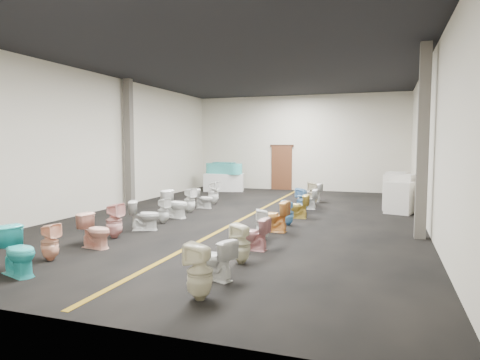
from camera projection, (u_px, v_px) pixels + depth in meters
The scene contains 39 objects.
floor at pixel (247, 217), 12.97m from camera, with size 16.00×16.00×0.00m, color black.
ceiling at pixel (247, 66), 12.59m from camera, with size 16.00×16.00×0.00m, color black.
wall_back at pixel (299, 143), 20.33m from camera, with size 10.00×10.00×0.00m, color beige.
wall_front at pixel (47, 140), 5.24m from camera, with size 10.00×10.00×0.00m, color beige.
wall_left at pixel (106, 143), 14.39m from camera, with size 16.00×16.00×0.00m, color beige.
wall_right at pixel (429, 142), 11.17m from camera, with size 16.00×16.00×0.00m, color beige.
aisle_stripe at pixel (247, 217), 12.97m from camera, with size 0.12×15.60×0.01m, color #7F5E12.
back_door at pixel (282, 168), 20.63m from camera, with size 1.00×0.10×2.10m, color #562D19.
door_frame at pixel (282, 146), 20.55m from camera, with size 1.15×0.08×0.10m, color #331C11.
column_left at pixel (129, 143), 15.25m from camera, with size 0.25×0.25×4.50m, color #59544C.
column_right at pixel (423, 142), 9.84m from camera, with size 0.25×0.25×4.50m, color #59544C.
display_table at pixel (224, 182), 20.10m from camera, with size 1.84×0.92×0.82m, color white.
bathtub at pixel (224, 168), 20.05m from camera, with size 1.85×0.84×0.55m.
appliance_crate_a at pixel (400, 198), 13.58m from camera, with size 0.78×0.78×1.00m, color silver.
appliance_crate_b at pixel (399, 192), 14.27m from camera, with size 0.87×0.87×1.19m, color silver.
appliance_crate_c at pixel (398, 192), 15.79m from camera, with size 0.79×0.79×0.90m, color silver.
appliance_crate_d at pixel (397, 186), 16.99m from camera, with size 0.77×0.77×1.10m, color silver.
toilet_left_0 at pixel (18, 251), 7.16m from camera, with size 0.46×0.81×0.82m, color #2BB4B6.
toilet_left_1 at pixel (50, 242), 8.07m from camera, with size 0.32×0.33×0.72m, color #FFB996.
toilet_left_2 at pixel (96, 231), 9.05m from camera, with size 0.41×0.72×0.74m, color #EDA993.
toilet_left_3 at pixel (114, 220), 10.01m from camera, with size 0.38×0.38×0.83m, color #EDACA6.
toilet_left_4 at pixel (145, 215), 10.93m from camera, with size 0.43×0.75×0.76m, color silver.
toilet_left_5 at pixel (163, 211), 11.91m from camera, with size 0.32×0.32×0.71m, color white.
toilet_left_6 at pixel (176, 204), 12.77m from camera, with size 0.46×0.81×0.82m, color white.
toilet_left_7 at pixel (190, 200), 13.78m from camera, with size 0.36×0.37×0.80m, color white.
toilet_left_8 at pixel (204, 199), 14.68m from camera, with size 0.37×0.65×0.66m, color silver.
toilet_left_9 at pixel (213, 193), 15.63m from camera, with size 0.38×0.39×0.85m, color white.
toilet_right_0 at pixel (200, 272), 6.02m from camera, with size 0.37×0.38×0.82m, color beige.
toilet_right_1 at pixel (216, 259), 6.94m from camera, with size 0.38×0.67×0.68m, color silver.
toilet_right_2 at pixel (241, 244), 7.87m from camera, with size 0.34×0.34×0.75m, color beige.
toilet_right_3 at pixel (253, 234), 8.87m from camera, with size 0.38×0.67×0.69m, color #D58F92.
toilet_right_4 at pixel (263, 224), 9.83m from camera, with size 0.32×0.33×0.72m, color silver.
toilet_right_5 at pixel (274, 216), 10.73m from camera, with size 0.44×0.77×0.79m, color #E79B46.
toilet_right_6 at pixel (288, 213), 11.61m from camera, with size 0.31×0.31×0.68m, color #62A3D0.
toilet_right_7 at pixel (297, 206), 12.68m from camera, with size 0.40×0.70×0.71m, color gold.
toilet_right_8 at pixel (302, 201), 13.59m from camera, with size 0.36×0.37×0.81m, color #6499CA.
toilet_right_9 at pixel (307, 199), 14.43m from camera, with size 0.38×0.67×0.69m, color white.
toilet_right_10 at pixel (313, 193), 15.38m from camera, with size 0.39×0.39×0.86m, color beige.
toilet_right_11 at pixel (313, 192), 16.40m from camera, with size 0.39×0.68×0.70m, color white.
Camera 1 is at (3.95, -12.21, 2.20)m, focal length 32.00 mm.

